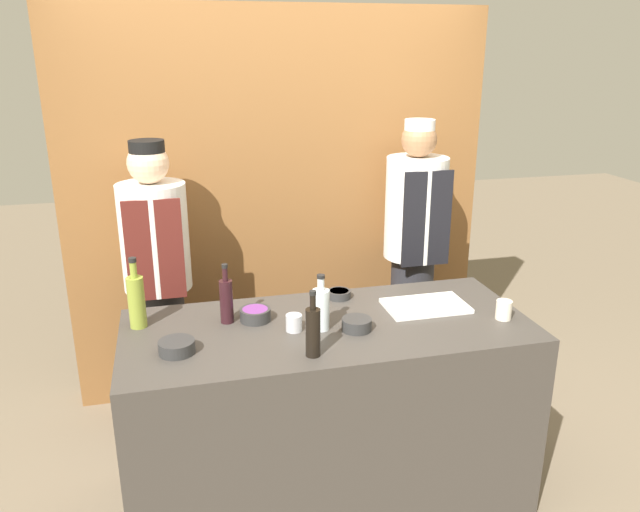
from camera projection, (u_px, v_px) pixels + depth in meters
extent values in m
plane|color=#756651|center=(328.00, 493.00, 3.18)|extent=(14.00, 14.00, 0.00)
cube|color=brown|center=(279.00, 207.00, 3.94)|extent=(2.60, 0.18, 2.40)
cube|color=#3D3833|center=(328.00, 413.00, 3.03)|extent=(1.88, 0.81, 0.94)
cylinder|color=#2D2D2D|center=(357.00, 324.00, 2.81)|extent=(0.14, 0.14, 0.06)
cylinder|color=brown|center=(357.00, 320.00, 2.80)|extent=(0.11, 0.11, 0.02)
cylinder|color=#2D2D2D|center=(177.00, 347.00, 2.60)|extent=(0.15, 0.15, 0.05)
cylinder|color=yellow|center=(176.00, 343.00, 2.59)|extent=(0.12, 0.12, 0.02)
cylinder|color=#2D2D2D|center=(339.00, 294.00, 3.17)|extent=(0.12, 0.12, 0.04)
cylinder|color=red|center=(339.00, 292.00, 3.17)|extent=(0.10, 0.10, 0.01)
cylinder|color=#2D2D2D|center=(255.00, 315.00, 2.91)|extent=(0.14, 0.14, 0.06)
cylinder|color=#703384|center=(255.00, 311.00, 2.90)|extent=(0.12, 0.12, 0.02)
cube|color=white|center=(426.00, 306.00, 3.06)|extent=(0.40, 0.25, 0.02)
cylinder|color=black|center=(313.00, 333.00, 2.55)|extent=(0.06, 0.06, 0.21)
cylinder|color=black|center=(313.00, 302.00, 2.51)|extent=(0.02, 0.02, 0.06)
cylinder|color=black|center=(313.00, 293.00, 2.50)|extent=(0.03, 0.03, 0.02)
cylinder|color=silver|center=(321.00, 310.00, 2.80)|extent=(0.08, 0.08, 0.19)
cylinder|color=silver|center=(321.00, 284.00, 2.76)|extent=(0.03, 0.03, 0.06)
cylinder|color=black|center=(321.00, 276.00, 2.75)|extent=(0.04, 0.04, 0.02)
cylinder|color=olive|center=(137.00, 302.00, 2.81)|extent=(0.08, 0.08, 0.24)
cylinder|color=olive|center=(133.00, 270.00, 2.76)|extent=(0.03, 0.03, 0.07)
cylinder|color=black|center=(132.00, 260.00, 2.75)|extent=(0.03, 0.03, 0.02)
cylinder|color=black|center=(226.00, 302.00, 2.87)|extent=(0.06, 0.06, 0.20)
cylinder|color=black|center=(225.00, 274.00, 2.83)|extent=(0.02, 0.02, 0.06)
cylinder|color=black|center=(225.00, 266.00, 2.81)|extent=(0.03, 0.03, 0.02)
cylinder|color=#B7B7BC|center=(294.00, 323.00, 2.80)|extent=(0.07, 0.07, 0.08)
cylinder|color=silver|center=(504.00, 310.00, 2.92)|extent=(0.07, 0.07, 0.09)
cylinder|color=#28282D|center=(165.00, 357.00, 3.65)|extent=(0.27, 0.27, 0.88)
cylinder|color=silver|center=(154.00, 237.00, 3.41)|extent=(0.37, 0.37, 0.59)
cube|color=#561E19|center=(155.00, 251.00, 3.26)|extent=(0.30, 0.02, 0.55)
sphere|color=beige|center=(148.00, 163.00, 3.28)|extent=(0.22, 0.22, 0.22)
cylinder|color=black|center=(147.00, 148.00, 3.26)|extent=(0.19, 0.19, 0.08)
cylinder|color=#28282D|center=(410.00, 325.00, 3.99)|extent=(0.26, 0.26, 0.94)
cylinder|color=white|center=(416.00, 208.00, 3.74)|extent=(0.37, 0.37, 0.61)
cube|color=black|center=(427.00, 219.00, 3.59)|extent=(0.29, 0.02, 0.56)
sphere|color=#9E704C|center=(419.00, 139.00, 3.61)|extent=(0.21, 0.21, 0.21)
cylinder|color=white|center=(420.00, 126.00, 3.58)|extent=(0.18, 0.18, 0.07)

